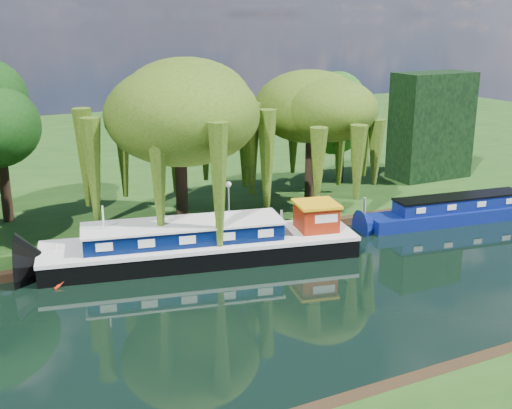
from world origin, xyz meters
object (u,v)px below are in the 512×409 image
dutch_barge (204,244)px  narrowboat (458,211)px  white_cruiser (441,221)px  red_dinghy (75,279)px

dutch_barge → narrowboat: 16.90m
white_cruiser → red_dinghy: bearing=78.2°
dutch_barge → white_cruiser: (15.87, -0.62, -0.87)m
dutch_barge → red_dinghy: 6.81m
narrowboat → red_dinghy: size_ratio=4.07×
red_dinghy → white_cruiser: bearing=-87.0°
dutch_barge → narrowboat: size_ratio=1.36×
dutch_barge → red_dinghy: bearing=-171.5°
narrowboat → white_cruiser: narrowboat is taller
dutch_barge → red_dinghy: (-6.74, 0.41, -0.87)m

